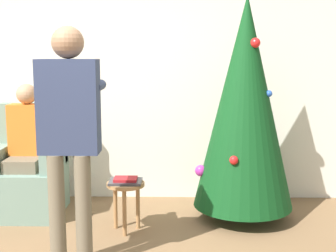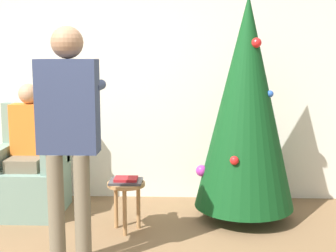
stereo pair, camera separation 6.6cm
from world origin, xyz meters
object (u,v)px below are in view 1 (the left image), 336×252
person_seated (26,143)px  side_stool (126,192)px  christmas_tree (245,103)px  person_standing (69,124)px  armchair (29,176)px

person_seated → side_stool: bearing=-24.2°
christmas_tree → side_stool: christmas_tree is taller
person_seated → person_standing: person_standing is taller
person_standing → side_stool: size_ratio=3.98×
christmas_tree → person_standing: christmas_tree is taller
christmas_tree → side_stool: bearing=-162.3°
christmas_tree → armchair: 2.24m
person_standing → christmas_tree: bearing=35.7°
armchair → person_standing: 1.52m
person_seated → christmas_tree: bearing=-3.0°
christmas_tree → person_seated: size_ratio=1.64×
christmas_tree → side_stool: 1.37m
side_stool → christmas_tree: bearing=17.7°
person_seated → person_standing: bearing=-58.5°
armchair → person_standing: (0.69, -1.16, 0.71)m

